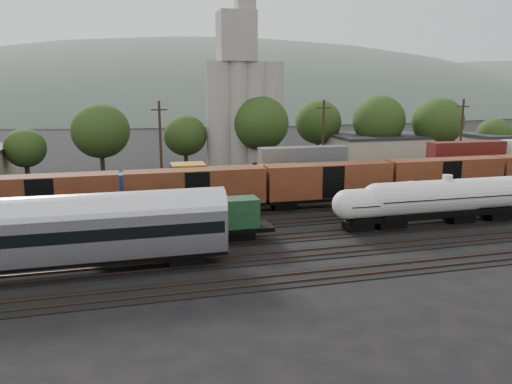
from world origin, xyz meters
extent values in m
plane|color=black|center=(0.00, 0.00, 0.00)|extent=(600.00, 600.00, 0.00)
cube|color=black|center=(0.00, -15.00, 0.04)|extent=(180.00, 3.20, 0.08)
cube|color=#382319|center=(0.00, -15.72, 0.12)|extent=(180.00, 0.08, 0.16)
cube|color=#382319|center=(0.00, -14.28, 0.12)|extent=(180.00, 0.08, 0.16)
cube|color=black|center=(0.00, -10.00, 0.04)|extent=(180.00, 3.20, 0.08)
cube|color=#382319|center=(0.00, -10.72, 0.12)|extent=(180.00, 0.08, 0.16)
cube|color=#382319|center=(0.00, -9.28, 0.12)|extent=(180.00, 0.08, 0.16)
cube|color=black|center=(0.00, -5.00, 0.04)|extent=(180.00, 3.20, 0.08)
cube|color=#382319|center=(0.00, -5.72, 0.12)|extent=(180.00, 0.08, 0.16)
cube|color=#382319|center=(0.00, -4.28, 0.12)|extent=(180.00, 0.08, 0.16)
cube|color=black|center=(0.00, 0.00, 0.04)|extent=(180.00, 3.20, 0.08)
cube|color=#382319|center=(0.00, -0.72, 0.12)|extent=(180.00, 0.08, 0.16)
cube|color=#382319|center=(0.00, 0.72, 0.12)|extent=(180.00, 0.08, 0.16)
cube|color=black|center=(0.00, 5.00, 0.04)|extent=(180.00, 3.20, 0.08)
cube|color=#382319|center=(0.00, 4.28, 0.12)|extent=(180.00, 0.08, 0.16)
cube|color=#382319|center=(0.00, 5.72, 0.12)|extent=(180.00, 0.08, 0.16)
cube|color=black|center=(0.00, 10.00, 0.04)|extent=(180.00, 3.20, 0.08)
cube|color=#382319|center=(0.00, 9.28, 0.12)|extent=(180.00, 0.08, 0.16)
cube|color=#382319|center=(0.00, 10.72, 0.12)|extent=(180.00, 0.08, 0.16)
cube|color=black|center=(0.00, 15.00, 0.04)|extent=(180.00, 3.20, 0.08)
cube|color=#382319|center=(0.00, 14.28, 0.12)|extent=(180.00, 0.08, 0.16)
cube|color=#382319|center=(0.00, 15.72, 0.12)|extent=(180.00, 0.08, 0.16)
cube|color=black|center=(-12.40, -5.00, 1.26)|extent=(16.34, 2.79, 0.38)
cube|color=black|center=(-12.40, -5.00, 0.82)|extent=(4.80, 2.11, 0.77)
cube|color=#193D22|center=(-10.44, -5.00, 2.75)|extent=(9.80, 2.31, 2.59)
cube|color=#193D22|center=(-17.30, -5.00, 3.03)|extent=(3.46, 2.79, 3.17)
cube|color=black|center=(-17.30, -5.00, 4.04)|extent=(3.56, 2.88, 0.86)
cube|color=#193D22|center=(-19.59, -5.00, 2.31)|extent=(1.54, 2.31, 1.73)
cylinder|color=black|center=(-10.44, -5.00, 4.19)|extent=(0.48, 0.48, 0.48)
cube|color=black|center=(-17.63, -5.00, 0.63)|extent=(2.50, 1.92, 0.67)
cube|color=black|center=(-7.17, -5.00, 0.63)|extent=(2.50, 1.92, 0.67)
cylinder|color=silver|center=(10.31, -5.00, 2.81)|extent=(13.88, 2.86, 2.86)
sphere|color=silver|center=(3.37, -5.00, 2.81)|extent=(2.86, 2.86, 2.86)
sphere|color=silver|center=(17.25, -5.00, 2.81)|extent=(2.86, 2.86, 2.86)
cylinder|color=silver|center=(10.31, -5.00, 4.44)|extent=(0.89, 0.89, 0.49)
cube|color=black|center=(10.31, -5.00, 2.81)|extent=(14.19, 3.00, 0.08)
cube|color=black|center=(10.31, -5.00, 1.24)|extent=(13.41, 2.17, 0.49)
cube|color=black|center=(4.63, -5.00, 0.64)|extent=(2.56, 1.97, 0.69)
cube|color=black|center=(15.99, -5.00, 0.64)|extent=(2.56, 1.97, 0.69)
cylinder|color=silver|center=(14.25, -5.00, 3.11)|extent=(15.45, 3.18, 3.18)
sphere|color=silver|center=(6.53, -5.00, 3.11)|extent=(3.18, 3.18, 3.18)
sphere|color=silver|center=(21.98, -5.00, 3.11)|extent=(3.18, 3.18, 3.18)
cylinder|color=silver|center=(14.25, -5.00, 4.92)|extent=(0.99, 0.99, 0.55)
cube|color=black|center=(14.25, -5.00, 3.11)|extent=(15.80, 3.34, 0.09)
cube|color=black|center=(14.25, -5.00, 1.35)|extent=(14.92, 2.41, 0.55)
cube|color=black|center=(7.93, -5.00, 0.69)|extent=(2.85, 2.19, 0.77)
cube|color=black|center=(20.57, -5.00, 0.69)|extent=(2.85, 2.19, 0.77)
cube|color=silver|center=(-22.51, -10.00, 3.00)|extent=(25.83, 3.12, 3.23)
cylinder|color=silver|center=(-22.51, -10.00, 4.61)|extent=(25.83, 3.12, 3.12)
cube|color=black|center=(-22.51, -10.00, 3.39)|extent=(25.31, 3.19, 0.90)
cube|color=black|center=(-22.51, -10.00, 1.28)|extent=(25.83, 2.80, 0.43)
cube|color=black|center=(-12.69, -10.00, 0.68)|extent=(2.80, 2.15, 0.75)
cube|color=black|center=(-4.06, 10.00, 1.37)|extent=(19.20, 3.09, 0.43)
cube|color=black|center=(-4.06, 10.00, 0.89)|extent=(5.33, 2.35, 0.85)
cube|color=orange|center=(-1.75, 10.00, 3.03)|extent=(11.52, 2.56, 2.88)
cube|color=orange|center=(-9.82, 10.00, 3.35)|extent=(3.84, 3.09, 3.52)
cube|color=black|center=(-9.82, 10.00, 4.47)|extent=(3.95, 3.20, 0.96)
cube|color=orange|center=(-12.51, 10.00, 2.55)|extent=(1.71, 2.56, 1.92)
cylinder|color=black|center=(-1.75, 10.00, 4.63)|extent=(0.53, 0.53, 0.53)
cube|color=black|center=(-10.20, 10.00, 0.68)|extent=(2.77, 2.13, 0.75)
cube|color=black|center=(2.09, 10.00, 0.68)|extent=(2.77, 2.13, 0.75)
cube|color=black|center=(-25.08, 5.00, 1.20)|extent=(15.00, 2.60, 0.40)
cube|color=#582815|center=(-25.08, 5.00, 3.30)|extent=(15.00, 2.90, 3.80)
cube|color=black|center=(-9.68, 5.00, 1.20)|extent=(15.00, 2.60, 0.40)
cube|color=#582815|center=(-9.68, 5.00, 3.30)|extent=(15.00, 2.90, 3.80)
cube|color=black|center=(5.72, 5.00, 1.20)|extent=(15.00, 2.60, 0.40)
cube|color=#582815|center=(5.72, 5.00, 3.30)|extent=(15.00, 2.90, 3.80)
cube|color=black|center=(21.12, 5.00, 1.20)|extent=(15.00, 2.60, 0.40)
cube|color=#582815|center=(21.12, 5.00, 3.30)|extent=(15.00, 2.90, 3.80)
cube|color=black|center=(0.00, 15.00, 0.50)|extent=(160.00, 2.60, 0.60)
cube|color=navy|center=(-19.36, 15.00, 2.10)|extent=(12.00, 2.40, 2.60)
cube|color=maroon|center=(-6.56, 15.00, 2.10)|extent=(12.00, 2.40, 2.60)
cube|color=maroon|center=(6.24, 15.00, 2.10)|extent=(12.00, 2.40, 2.60)
cube|color=#515456|center=(6.24, 15.00, 4.70)|extent=(12.00, 2.40, 2.60)
cube|color=#56595B|center=(19.04, 15.00, 2.10)|extent=(12.00, 2.40, 2.60)
cube|color=#C06113|center=(31.84, 15.00, 2.10)|extent=(12.00, 2.40, 2.60)
cube|color=#4F1412|center=(31.84, 15.00, 4.70)|extent=(12.00, 2.40, 2.60)
cylinder|color=gray|center=(-1.00, 36.00, 9.00)|extent=(4.40, 4.40, 18.00)
cylinder|color=gray|center=(2.00, 36.00, 9.00)|extent=(4.40, 4.40, 18.00)
cylinder|color=gray|center=(5.00, 36.00, 9.00)|extent=(4.40, 4.40, 18.00)
cylinder|color=gray|center=(8.00, 36.00, 9.00)|extent=(4.40, 4.40, 18.00)
cube|color=gray|center=(2.00, 36.00, 22.00)|extent=(6.00, 5.00, 8.00)
cube|color=gray|center=(3.50, 36.00, 27.00)|extent=(3.00, 3.00, 4.00)
cube|color=#9E937F|center=(30.00, 38.00, 2.30)|extent=(18.00, 14.00, 4.60)
cube|color=#232326|center=(30.00, 38.00, 4.85)|extent=(18.36, 14.28, 0.50)
cube|color=#9E937F|center=(55.00, 33.00, 2.30)|extent=(16.00, 10.00, 4.60)
cube|color=#232326|center=(55.00, 33.00, 4.85)|extent=(16.32, 10.20, 0.50)
cylinder|color=black|center=(-31.15, 33.11, 1.13)|extent=(0.70, 0.70, 2.25)
ellipsoid|color=#294017|center=(-31.15, 33.11, 4.90)|extent=(6.11, 6.11, 5.79)
cylinder|color=black|center=(-20.26, 33.79, 1.65)|extent=(0.70, 0.70, 3.30)
ellipsoid|color=#294017|center=(-20.26, 33.79, 7.20)|extent=(8.97, 8.97, 8.50)
cylinder|color=black|center=(-6.72, 37.22, 1.34)|extent=(0.70, 0.70, 2.68)
ellipsoid|color=#294017|center=(-6.72, 37.22, 5.84)|extent=(7.28, 7.28, 6.90)
cylinder|color=black|center=(5.81, 34.76, 1.78)|extent=(0.70, 0.70, 3.57)
ellipsoid|color=#294017|center=(5.81, 34.76, 7.77)|extent=(9.68, 9.68, 9.17)
cylinder|color=black|center=(19.93, 43.64, 1.65)|extent=(0.70, 0.70, 3.30)
ellipsoid|color=#294017|center=(19.93, 43.64, 7.20)|extent=(8.97, 8.97, 8.50)
cylinder|color=black|center=(29.38, 37.07, 1.79)|extent=(0.70, 0.70, 3.58)
ellipsoid|color=#294017|center=(29.38, 37.07, 7.80)|extent=(9.72, 9.72, 9.21)
cylinder|color=black|center=(39.62, 33.55, 1.74)|extent=(0.70, 0.70, 3.48)
ellipsoid|color=#294017|center=(39.62, 33.55, 7.57)|extent=(9.44, 9.44, 8.94)
cylinder|color=black|center=(52.46, 33.91, 1.16)|extent=(0.70, 0.70, 2.31)
ellipsoid|color=#294017|center=(52.46, 33.91, 5.04)|extent=(6.28, 6.28, 5.95)
cylinder|color=black|center=(-12.00, 22.00, 6.00)|extent=(0.36, 0.36, 12.00)
cube|color=black|center=(-12.00, 22.00, 10.80)|extent=(2.20, 0.18, 0.18)
cylinder|color=black|center=(12.00, 22.00, 6.00)|extent=(0.36, 0.36, 12.00)
cube|color=black|center=(12.00, 22.00, 10.80)|extent=(2.20, 0.18, 0.18)
cylinder|color=black|center=(36.00, 22.00, 6.00)|extent=(0.36, 0.36, 12.00)
cube|color=black|center=(36.00, 22.00, 10.80)|extent=(2.20, 0.18, 0.18)
ellipsoid|color=#59665B|center=(40.00, 260.00, -22.75)|extent=(520.00, 286.00, 130.00)
ellipsoid|color=#59665B|center=(260.00, 260.00, -17.50)|extent=(400.00, 220.00, 100.00)
camera|label=1|loc=(-17.03, -47.52, 13.75)|focal=35.00mm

